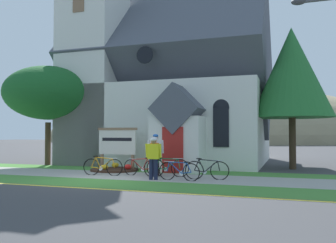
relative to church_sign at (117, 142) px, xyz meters
name	(u,v)px	position (x,y,z in m)	size (l,w,h in m)	color
ground	(137,170)	(0.90, 0.39, -1.36)	(140.00, 140.00, 0.00)	#3D3D3F
sidewalk_slab	(117,175)	(0.93, -1.90, -1.36)	(32.00, 2.75, 0.01)	#99968E
grass_verge	(86,182)	(0.93, -4.32, -1.36)	(32.00, 2.09, 0.01)	#427F33
church_lawn	(138,170)	(0.93, 0.38, -1.36)	(24.00, 1.80, 0.01)	#427F33
curb_paint_stripe	(67,187)	(0.93, -5.51, -1.36)	(28.00, 0.16, 0.01)	yellow
church_building	(166,87)	(0.50, 5.78, 3.39)	(11.80, 11.71, 13.23)	silver
church_sign	(117,142)	(0.00, 0.00, 0.00)	(2.12, 0.15, 2.08)	#7F6047
flower_bed	(115,169)	(0.01, -0.26, -1.29)	(2.31, 2.31, 0.34)	#382319
bicycle_red	(179,171)	(3.99, -2.67, -1.00)	(1.70, 0.23, 0.76)	black
bicycle_green	(141,167)	(2.02, -1.77, -1.00)	(1.71, 0.33, 0.81)	black
bicycle_black	(207,170)	(4.93, -2.05, -0.98)	(1.71, 0.27, 0.85)	black
bicycle_blue	(168,167)	(3.17, -1.64, -0.97)	(1.77, 0.33, 0.82)	black
bicycle_yellow	(103,167)	(0.39, -2.13, -0.98)	(1.77, 0.27, 0.84)	black
cyclist_in_white_jersey	(153,155)	(3.00, -2.84, -0.41)	(0.65, 0.29, 1.63)	#191E38
cyclist_in_green_jersey	(155,154)	(2.72, -1.99, -0.40)	(0.46, 0.57, 1.65)	#191E38
cyclist_in_yellow_jersey	(156,151)	(2.53, -1.36, -0.31)	(0.63, 0.43, 1.78)	black
roadside_conifer	(292,73)	(8.13, 3.39, 3.54)	(4.12, 4.12, 7.22)	#3D2D1E
yard_deciduous_tree	(48,93)	(-5.16, 1.46, 2.75)	(5.00, 5.00, 5.66)	#3D2D1E
distant_hill	(211,141)	(-9.09, 64.85, -1.36)	(77.97, 55.79, 24.09)	#847A5B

